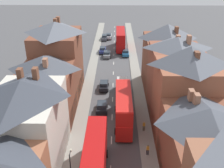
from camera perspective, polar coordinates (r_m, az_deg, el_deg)
pavement_left at (r=56.42m, az=-4.94°, el=0.81°), size 2.20×104.00×0.14m
pavement_right at (r=56.32m, az=5.44°, el=0.74°), size 2.20×104.00×0.14m
centre_line_dashes at (r=54.37m, az=0.22°, el=-0.20°), size 0.14×97.80×0.01m
terrace_row_left at (r=32.96m, az=-18.54°, el=-8.75°), size 8.00×50.44×14.25m
terrace_row_right at (r=34.00m, az=17.32°, el=-7.29°), size 8.00×53.28×13.92m
double_decker_bus_lead at (r=41.19m, az=2.48°, el=-5.18°), size 2.74×10.80×5.30m
double_decker_bus_mid_street at (r=32.19m, az=-3.71°, el=-15.75°), size 2.74×10.80×5.30m
double_decker_bus_far_approaching at (r=75.06m, az=1.84°, el=9.75°), size 2.74×10.80×5.30m
car_near_blue at (r=45.22m, az=-2.24°, el=-4.97°), size 1.90×3.81×1.68m
car_near_silver at (r=70.44m, az=2.95°, el=6.89°), size 1.90×4.26×1.65m
car_parked_left_a at (r=84.00m, az=-1.64°, el=10.17°), size 1.90×4.46×1.67m
car_parked_right_a at (r=85.10m, az=-0.72°, el=10.40°), size 1.90×4.12×1.68m
car_mid_black at (r=72.47m, az=-2.05°, el=7.47°), size 1.90×3.95×1.65m
car_parked_left_b at (r=52.47m, az=-1.77°, el=-0.25°), size 1.90×4.18×1.65m
car_mid_white at (r=69.24m, az=-1.10°, el=6.57°), size 1.90×4.17×1.66m
delivery_van at (r=50.61m, az=2.21°, el=-0.67°), size 2.20×5.20×2.41m
pedestrian_mid_left at (r=36.31m, az=7.79°, el=-13.92°), size 0.36×0.22×1.61m
pedestrian_mid_right at (r=40.55m, az=6.96°, el=-8.97°), size 0.36×0.22×1.61m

